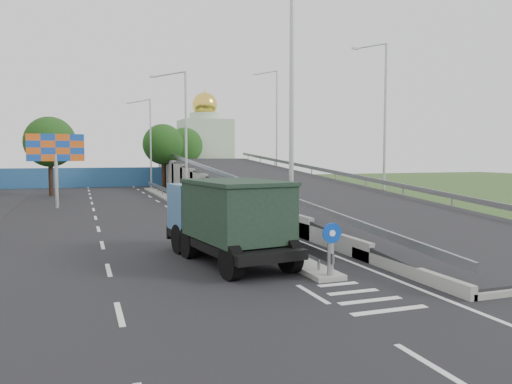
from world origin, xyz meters
name	(u,v)px	position (x,y,z in m)	size (l,w,h in m)	color
ground	(368,301)	(0.00, 0.00, 0.00)	(160.00, 160.00, 0.00)	#2D4C1E
road_surface	(154,218)	(-3.00, 20.00, 0.00)	(26.00, 90.00, 0.04)	black
median	(188,208)	(0.00, 24.00, 0.10)	(1.00, 44.00, 0.20)	gray
overpass_ramp	(284,183)	(7.50, 24.00, 1.75)	(10.00, 50.00, 3.50)	gray
median_guardrail	(188,199)	(0.00, 24.00, 0.75)	(0.09, 44.00, 0.71)	gray
sign_bollard	(331,249)	(0.00, 2.17, 1.03)	(0.64, 0.23, 1.67)	black
lamp_post_near	(287,106)	(0.11, 6.00, 5.81)	(2.74, 0.18, 10.08)	#B2B5B7
lamp_post_mid	(184,130)	(0.11, 26.00, 5.81)	(2.74, 0.18, 10.08)	#B2B5B7
lamp_post_far	(149,138)	(0.11, 46.00, 5.81)	(2.74, 0.18, 10.08)	#B2B5B7
blue_wall	(109,177)	(-4.00, 52.00, 1.20)	(30.00, 0.50, 2.40)	#285E95
church	(205,145)	(10.00, 60.00, 5.31)	(7.00, 7.00, 13.80)	#B2CCAD
billboard	(56,152)	(-9.00, 28.00, 4.19)	(4.00, 0.24, 5.50)	#B2B5B7
tree_left_mid	(50,142)	(-10.00, 40.00, 5.18)	(4.80, 4.80, 7.60)	black
tree_median_far	(163,144)	(2.00, 48.00, 5.18)	(4.80, 4.80, 7.60)	black
tree_ramp_far	(185,146)	(6.00, 55.00, 5.18)	(4.80, 4.80, 7.60)	black
dump_truck	(227,216)	(-2.23, 6.19, 1.70)	(3.52, 7.25, 3.07)	black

